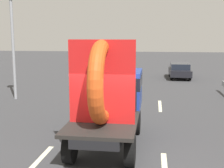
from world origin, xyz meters
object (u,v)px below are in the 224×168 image
distant_sedan (180,70)px  traffic_light (12,24)px  flatbed_truck (110,95)px  oncoming_car (96,60)px

distant_sedan → traffic_light: (-9.95, -9.93, 3.50)m
flatbed_truck → oncoming_car: size_ratio=1.18×
distant_sedan → oncoming_car: 13.74m
distant_sedan → traffic_light: bearing=-135.0°
distant_sedan → oncoming_car: size_ratio=1.01×
flatbed_truck → oncoming_car: (-5.63, 26.23, -0.93)m
distant_sedan → oncoming_car: (-9.22, 10.18, -0.00)m
traffic_light → distant_sedan: bearing=45.0°
oncoming_car → traffic_light: bearing=-92.1°
traffic_light → oncoming_car: size_ratio=1.67×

